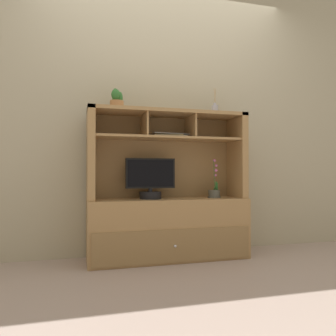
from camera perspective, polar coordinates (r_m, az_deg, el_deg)
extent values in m
cube|color=#A99388|center=(3.03, 0.00, -15.41)|extent=(6.00, 6.00, 0.02)
cube|color=tan|center=(3.23, -1.13, 10.74)|extent=(6.00, 0.02, 2.80)
cube|color=#A57C4B|center=(2.97, 0.00, -10.31)|extent=(1.39, 0.41, 0.53)
cube|color=olive|center=(2.79, 1.18, -13.21)|extent=(1.34, 0.01, 0.27)
sphere|color=silver|center=(2.78, 1.25, -13.26)|extent=(0.02, 0.02, 0.02)
cube|color=#A57C4B|center=(2.83, -13.12, 2.38)|extent=(0.06, 0.35, 0.77)
cube|color=#A57C4B|center=(3.18, 11.68, 2.03)|extent=(0.06, 0.35, 0.77)
cube|color=olive|center=(3.09, -0.80, 1.81)|extent=(1.33, 0.02, 0.74)
cube|color=#A57C4B|center=(2.98, 0.00, 9.36)|extent=(1.39, 0.35, 0.03)
cube|color=#A57C4B|center=(2.95, 0.00, 5.09)|extent=(1.27, 0.31, 0.02)
cube|color=#A57C4B|center=(2.91, -4.06, 7.32)|extent=(0.02, 0.29, 0.20)
cube|color=#A57C4B|center=(3.02, 3.91, 7.02)|extent=(0.02, 0.29, 0.20)
cylinder|color=black|center=(2.89, -3.03, -4.70)|extent=(0.19, 0.19, 0.06)
cylinder|color=black|center=(2.89, -3.03, -3.79)|extent=(0.04, 0.04, 0.03)
cube|color=black|center=(2.89, -3.03, -0.91)|extent=(0.43, 0.03, 0.26)
cube|color=black|center=(2.87, -2.96, -0.91)|extent=(0.40, 0.00, 0.23)
cylinder|color=#515147|center=(3.08, 7.96, -4.41)|extent=(0.11, 0.11, 0.07)
cylinder|color=#515147|center=(3.08, 7.96, -4.96)|extent=(0.12, 0.12, 0.01)
cylinder|color=#4C6B38|center=(3.07, 7.95, -1.25)|extent=(0.03, 0.04, 0.27)
sphere|color=#D26AAE|center=(3.08, 8.20, -1.25)|extent=(0.02, 0.02, 0.02)
sphere|color=#D26AAE|center=(3.06, 8.24, -0.41)|extent=(0.03, 0.03, 0.03)
sphere|color=#D26AAE|center=(3.07, 8.27, 0.43)|extent=(0.02, 0.02, 0.02)
sphere|color=#D26AAE|center=(3.08, 7.97, 1.26)|extent=(0.03, 0.03, 0.03)
ellipsoid|color=#2F702F|center=(3.07, 8.33, -3.22)|extent=(0.06, 0.08, 0.11)
ellipsoid|color=#2F702F|center=(3.09, 8.18, -3.20)|extent=(0.05, 0.06, 0.08)
cube|color=gray|center=(2.95, 0.19, 5.42)|extent=(0.30, 0.20, 0.01)
cube|color=#B7953C|center=(2.96, 0.03, 5.62)|extent=(0.25, 0.16, 0.01)
cube|color=slate|center=(2.96, 0.18, 5.80)|extent=(0.35, 0.21, 0.01)
cylinder|color=#B1AEBA|center=(3.15, 8.05, 9.86)|extent=(0.06, 0.06, 0.08)
cylinder|color=#B1AEBA|center=(3.16, 8.05, 10.78)|extent=(0.03, 0.03, 0.02)
cylinder|color=tan|center=(3.17, 8.11, 12.03)|extent=(0.00, 0.03, 0.16)
cylinder|color=tan|center=(3.17, 8.02, 12.02)|extent=(0.03, 0.00, 0.16)
cylinder|color=tan|center=(3.17, 7.98, 12.05)|extent=(0.00, 0.03, 0.16)
cylinder|color=tan|center=(3.17, 8.08, 12.05)|extent=(0.02, 0.00, 0.16)
cylinder|color=#B27746|center=(2.89, -8.78, 10.65)|extent=(0.12, 0.12, 0.07)
cylinder|color=#B27746|center=(2.89, -8.78, 10.08)|extent=(0.13, 0.13, 0.01)
ellipsoid|color=#2D6529|center=(2.91, -8.19, 11.69)|extent=(0.04, 0.05, 0.11)
ellipsoid|color=#2D6529|center=(2.94, -9.04, 12.13)|extent=(0.05, 0.07, 0.13)
ellipsoid|color=#2D6529|center=(2.90, -8.95, 12.31)|extent=(0.08, 0.05, 0.10)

